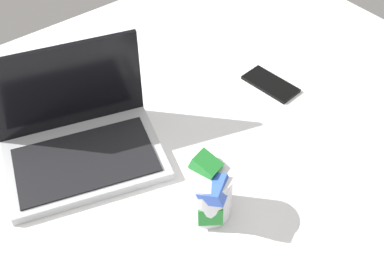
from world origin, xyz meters
TOP-DOWN VIEW (x-y plane):
  - bed_mattress at (0.00, 0.00)cm, footprint 180.00×140.00cm
  - laptop at (-7.25, 19.96)cm, footprint 38.37×31.83cm
  - snack_cup at (4.63, -9.45)cm, footprint 9.08×10.76cm
  - cell_phone at (41.76, 10.72)cm, footprint 8.24×14.64cm

SIDE VIEW (x-z plane):
  - bed_mattress at x=0.00cm, z-range 0.00..18.00cm
  - cell_phone at x=41.76cm, z-range 18.00..18.80cm
  - laptop at x=-7.25cm, z-range 10.91..33.91cm
  - snack_cup at x=4.63cm, z-range 16.96..30.73cm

